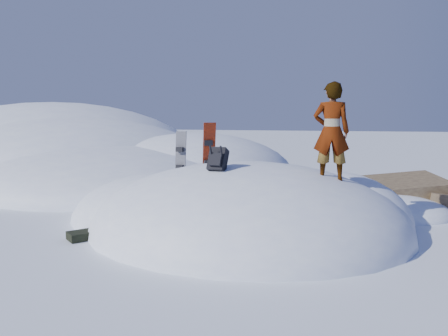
% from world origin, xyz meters
% --- Properties ---
extents(ground, '(120.00, 120.00, 0.00)m').
position_xyz_m(ground, '(0.00, 0.00, 0.00)').
color(ground, white).
rests_on(ground, ground).
extents(snow_mound, '(8.00, 6.00, 3.00)m').
position_xyz_m(snow_mound, '(-0.17, 0.24, 0.00)').
color(snow_mound, white).
rests_on(snow_mound, ground).
extents(snow_ridge, '(21.50, 18.50, 6.40)m').
position_xyz_m(snow_ridge, '(-10.43, 9.85, 0.00)').
color(snow_ridge, white).
rests_on(snow_ridge, ground).
extents(rock_outcrop, '(4.68, 4.41, 1.68)m').
position_xyz_m(rock_outcrop, '(3.72, 3.01, 0.01)').
color(rock_outcrop, olive).
rests_on(rock_outcrop, ground).
extents(snowboard_red, '(0.35, 0.33, 1.53)m').
position_xyz_m(snowboard_red, '(-0.96, 0.35, 1.60)').
color(snowboard_red, red).
rests_on(snowboard_red, snow_mound).
extents(snowboard_dark, '(0.27, 0.20, 1.36)m').
position_xyz_m(snowboard_dark, '(-1.59, 0.19, 1.49)').
color(snowboard_dark, black).
rests_on(snowboard_dark, snow_mound).
extents(backpack, '(0.40, 0.50, 0.57)m').
position_xyz_m(backpack, '(-0.45, -0.83, 1.63)').
color(backpack, black).
rests_on(backpack, snow_mound).
extents(gear_pile, '(0.80, 0.71, 0.21)m').
position_xyz_m(gear_pile, '(-3.06, -1.46, 0.10)').
color(gear_pile, black).
rests_on(gear_pile, ground).
extents(person, '(0.73, 0.49, 1.95)m').
position_xyz_m(person, '(1.74, -0.29, 2.19)').
color(person, slate).
rests_on(person, snow_mound).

